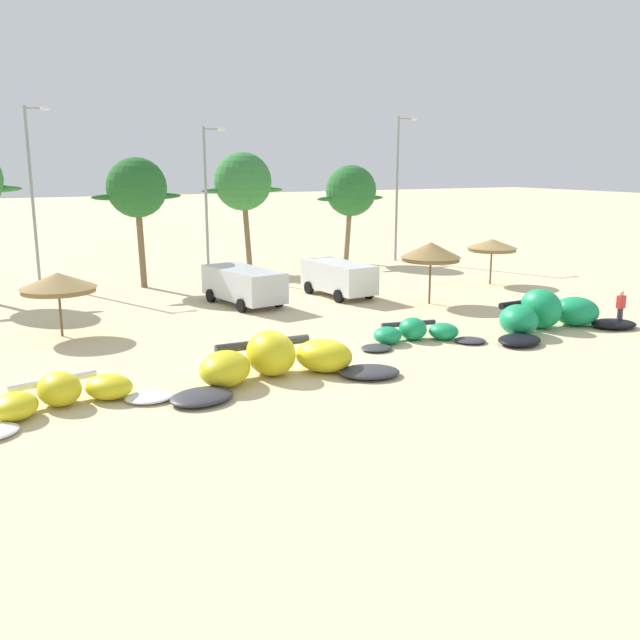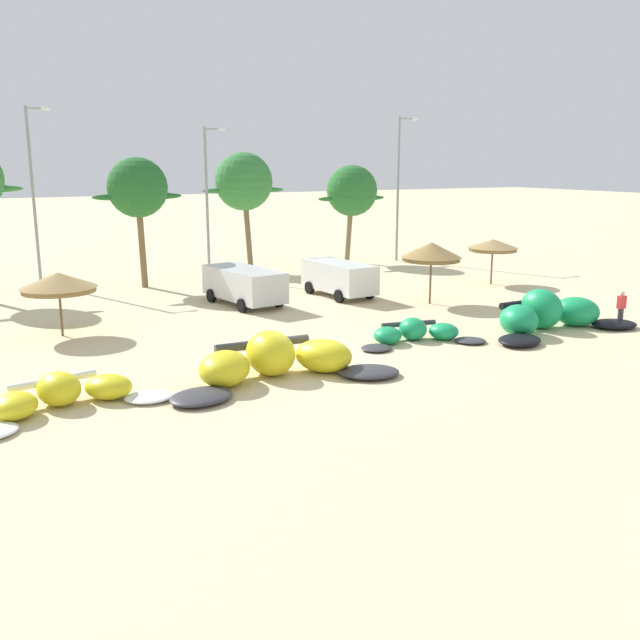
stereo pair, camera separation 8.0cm
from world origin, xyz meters
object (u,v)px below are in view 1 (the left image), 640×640
object	(u,v)px
palm_left_of_gap	(137,189)
lamppost_west	(33,188)
kite_center	(548,315)
palm_center_left	(243,182)
parked_van	(337,276)
lamppost_east_center	(398,182)
kite_left_of_center	(416,333)
parked_car_second	(242,283)
kite_left	(276,361)
beach_umbrella_near_palms	(492,245)
person_near_kites	(620,309)
beach_umbrella_near_van	(58,282)
lamppost_west_center	(208,194)
kite_far_left	(64,396)
beach_umbrella_middle	(431,252)
palm_center_right	(351,191)

from	to	relation	value
palm_left_of_gap	lamppost_west	bearing A→B (deg)	142.73
kite_center	palm_center_left	bearing A→B (deg)	103.02
parked_van	lamppost_east_center	world-z (taller)	lamppost_east_center
kite_left_of_center	lamppost_west	size ratio (longest dim) A/B	0.54
kite_left_of_center	parked_car_second	size ratio (longest dim) A/B	1.02
palm_left_of_gap	kite_center	bearing A→B (deg)	-55.25
kite_left	palm_left_of_gap	xyz separation A→B (m)	(0.28, 19.50, 5.04)
beach_umbrella_near_palms	person_near_kites	xyz separation A→B (m)	(-2.45, -11.25, -1.50)
parked_van	palm_left_of_gap	size ratio (longest dim) A/B	0.67
palm_center_left	lamppost_west	size ratio (longest dim) A/B	0.76
beach_umbrella_near_van	lamppost_west_center	distance (m)	17.00
kite_center	beach_umbrella_near_van	xyz separation A→B (m)	(-18.74, 8.59, 1.61)
kite_far_left	beach_umbrella_middle	distance (m)	20.57
kite_left_of_center	beach_umbrella_near_van	distance (m)	14.80
kite_center	kite_far_left	bearing A→B (deg)	-178.11
lamppost_west_center	kite_center	bearing A→B (deg)	-69.75
kite_center	parked_van	distance (m)	11.88
lamppost_west_center	kite_left_of_center	bearing A→B (deg)	-85.21
parked_car_second	person_near_kites	xyz separation A→B (m)	(12.81, -12.41, -0.27)
beach_umbrella_near_palms	kite_center	bearing A→B (deg)	-119.10
kite_center	palm_center_left	world-z (taller)	palm_center_left
kite_left	beach_umbrella_middle	size ratio (longest dim) A/B	2.65
beach_umbrella_near_palms	lamppost_west_center	bearing A→B (deg)	140.44
parked_car_second	lamppost_west	world-z (taller)	lamppost_west
kite_far_left	person_near_kites	size ratio (longest dim) A/B	3.85
kite_left_of_center	beach_umbrella_near_palms	world-z (taller)	beach_umbrella_near_palms
beach_umbrella_near_palms	lamppost_west_center	distance (m)	17.78
kite_center	parked_car_second	world-z (taller)	parked_car_second
kite_left	beach_umbrella_near_van	xyz separation A→B (m)	(-5.53, 9.45, 1.69)
kite_left	kite_center	xyz separation A→B (m)	(13.22, 0.86, 0.08)
kite_far_left	kite_left	xyz separation A→B (m)	(6.77, -0.20, 0.19)
palm_center_left	lamppost_west	distance (m)	12.82
kite_center	palm_center_right	size ratio (longest dim) A/B	1.18
kite_left_of_center	person_near_kites	world-z (taller)	person_near_kites
kite_far_left	kite_left	world-z (taller)	kite_left
palm_left_of_gap	lamppost_west	distance (m)	6.31
kite_far_left	parked_van	world-z (taller)	parked_van
parked_van	parked_car_second	distance (m)	5.38
palm_center_right	kite_left_of_center	bearing A→B (deg)	-113.51
beach_umbrella_near_palms	lamppost_west_center	world-z (taller)	lamppost_west_center
kite_far_left	lamppost_west_center	xyz separation A→B (m)	(12.11, 22.02, 4.73)
kite_far_left	lamppost_east_center	world-z (taller)	lamppost_east_center
beach_umbrella_near_palms	palm_center_left	bearing A→B (deg)	131.86
beach_umbrella_near_palms	palm_left_of_gap	bearing A→B (deg)	155.51
person_near_kites	lamppost_west_center	world-z (taller)	lamppost_west_center
kite_left_of_center	person_near_kites	xyz separation A→B (m)	(9.39, -2.10, 0.47)
person_near_kites	beach_umbrella_near_palms	bearing A→B (deg)	77.72
palm_center_right	parked_car_second	bearing A→B (deg)	-139.23
beach_umbrella_middle	lamppost_east_center	size ratio (longest dim) A/B	0.31
kite_left_of_center	beach_umbrella_middle	world-z (taller)	beach_umbrella_middle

